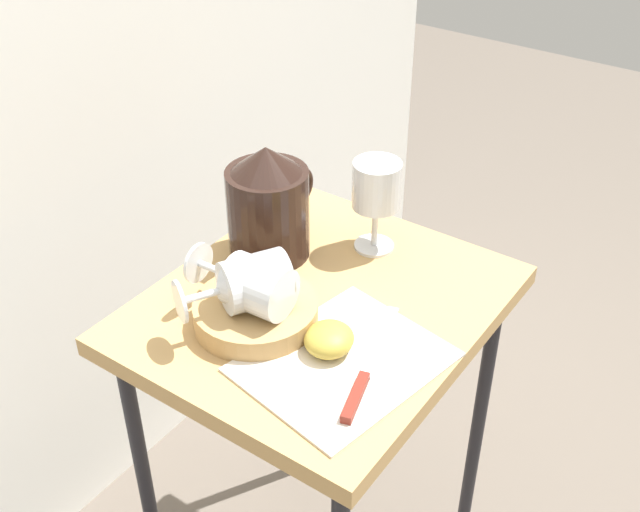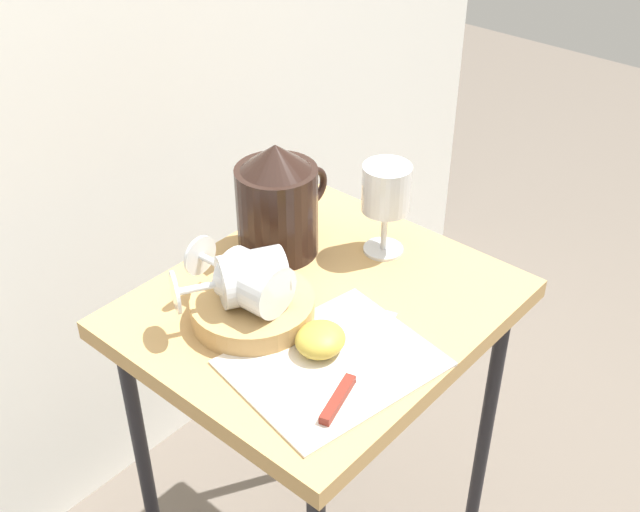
% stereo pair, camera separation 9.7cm
% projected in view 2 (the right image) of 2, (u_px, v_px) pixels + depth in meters
% --- Properties ---
extents(curtain_drape, '(2.40, 0.03, 1.86)m').
position_uv_depth(curtain_drape, '(80.00, 62.00, 1.33)').
color(curtain_drape, white).
rests_on(curtain_drape, ground_plane).
extents(table, '(0.53, 0.46, 0.70)m').
position_uv_depth(table, '(320.00, 340.00, 1.22)').
color(table, tan).
rests_on(table, ground_plane).
extents(linen_napkin, '(0.29, 0.25, 0.00)m').
position_uv_depth(linen_napkin, '(333.00, 363.00, 1.06)').
color(linen_napkin, silver).
rests_on(linen_napkin, table).
extents(basket_tray, '(0.18, 0.18, 0.03)m').
position_uv_depth(basket_tray, '(253.00, 308.00, 1.13)').
color(basket_tray, tan).
rests_on(basket_tray, table).
extents(pitcher, '(0.18, 0.13, 0.19)m').
position_uv_depth(pitcher, '(278.00, 209.00, 1.24)').
color(pitcher, black).
rests_on(pitcher, table).
extents(wine_glass_upright, '(0.08, 0.08, 0.15)m').
position_uv_depth(wine_glass_upright, '(386.00, 193.00, 1.22)').
color(wine_glass_upright, silver).
rests_on(wine_glass_upright, table).
extents(wine_glass_tipped_near, '(0.08, 0.15, 0.08)m').
position_uv_depth(wine_glass_tipped_near, '(252.00, 281.00, 1.09)').
color(wine_glass_tipped_near, silver).
rests_on(wine_glass_tipped_near, basket_tray).
extents(wine_glass_tipped_far, '(0.17, 0.13, 0.08)m').
position_uv_depth(wine_glass_tipped_far, '(249.00, 277.00, 1.10)').
color(wine_glass_tipped_far, silver).
rests_on(wine_glass_tipped_far, basket_tray).
extents(apple_half_left, '(0.07, 0.07, 0.04)m').
position_uv_depth(apple_half_left, '(321.00, 338.00, 1.07)').
color(apple_half_left, '#B29938').
rests_on(apple_half_left, linen_napkin).
extents(apple_half_right, '(0.07, 0.07, 0.04)m').
position_uv_depth(apple_half_right, '(319.00, 341.00, 1.07)').
color(apple_half_right, '#B29938').
rests_on(apple_half_right, linen_napkin).
extents(knife, '(0.23, 0.08, 0.01)m').
position_uv_depth(knife, '(350.00, 380.00, 1.03)').
color(knife, silver).
rests_on(knife, linen_napkin).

